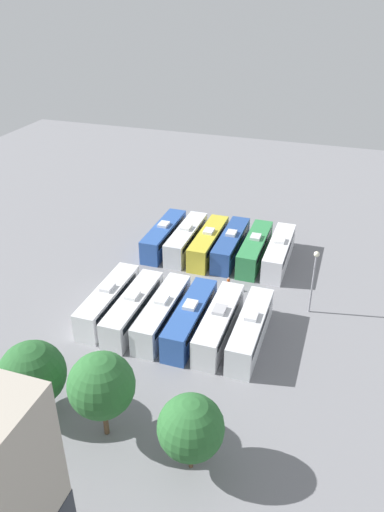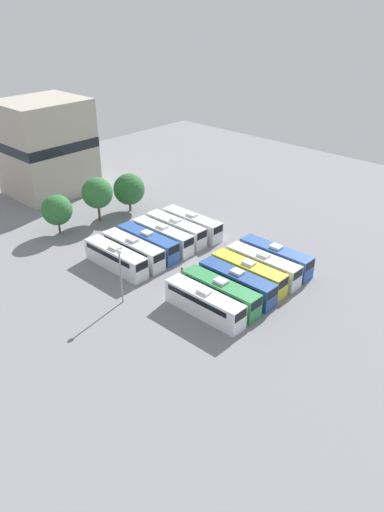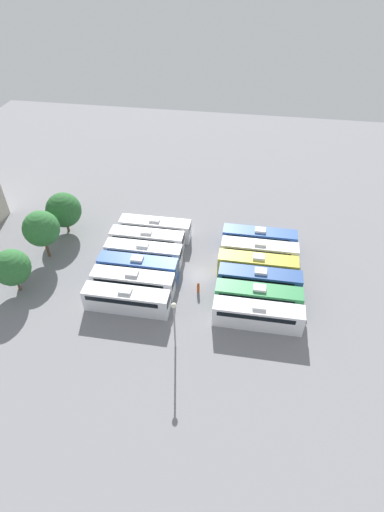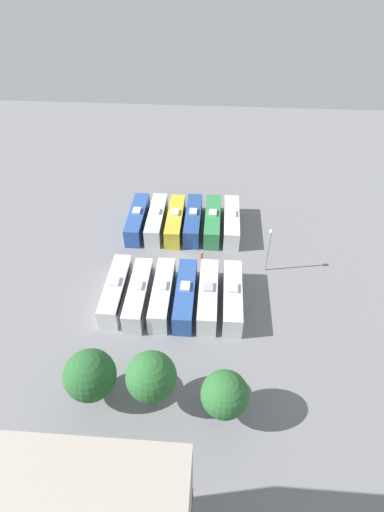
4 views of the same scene
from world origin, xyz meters
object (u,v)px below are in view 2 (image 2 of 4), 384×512
Objects in this scene: light_pole at (120,267)px; tree_2 at (129,189)px; bus_5 at (275,257)px; depot_building at (46,147)px; bus_8 at (148,242)px; tree_1 at (97,193)px; bus_6 at (116,257)px; bus_10 at (176,229)px; tree_0 at (57,210)px; bus_11 at (192,224)px; worker_person at (182,272)px; bus_2 at (237,282)px; bus_4 at (263,265)px; bus_0 at (204,302)px; bus_9 at (162,236)px; bus_7 at (133,250)px; bus_1 at (220,292)px; bus_3 at (248,273)px.

light_pole is 1.11× the size of tree_2.
bus_5 is 0.64× the size of depot_building.
bus_5 is 1.00× the size of bus_8.
bus_6 is at bearing -119.80° from tree_1.
tree_0 is (-11.34, 14.94, 2.36)m from bus_10.
bus_11 is 13.86m from worker_person.
bus_2 is 1.44× the size of tree_1.
tree_1 reaches higher than bus_4.
tree_2 is 19.30m from depot_building.
bus_0 is at bearing -118.96° from worker_person.
tree_1 is at bearing -6.54° from tree_0.
bus_9 is at bearing -61.58° from tree_0.
bus_7 is at bearing 98.56° from worker_person.
bus_1 is 31.55m from tree_1.
bus_11 is (9.27, -0.26, 0.00)m from bus_8.
tree_2 is (14.68, 30.63, 2.28)m from bus_0.
bus_1 is 3.14m from bus_2.
bus_1 is at bearing -126.95° from bus_11.
bus_8 is at bearing -97.98° from depot_building.
bus_3 is 32.60m from tree_0.
tree_2 reaches higher than bus_8.
worker_person is (-10.95, -8.44, -0.93)m from bus_11.
bus_2 is 1.48× the size of light_pole.
bus_10 is at bearing -52.78° from tree_0.
bus_7 is 1.44× the size of tree_1.
bus_2 is 1.00× the size of bus_8.
bus_4 is 19.65m from light_pole.
bus_5 reaches higher than worker_person.
bus_1 is 0.64× the size of depot_building.
bus_3 is 6.18m from bus_5.
bus_7 is at bearing 0.39° from bus_6.
bus_10 is 19.14m from light_pole.
bus_7 and bus_11 have the same top height.
tree_2 is (10.28, 22.69, 3.21)m from worker_person.
tree_0 reaches higher than bus_3.
bus_0 and bus_1 have the same top height.
depot_building is at bearing 76.97° from bus_7.
bus_4 is at bearing -178.12° from bus_5.
bus_2 is at bearing -172.68° from bus_3.
bus_5 and bus_10 have the same top height.
bus_4 and bus_10 have the same top height.
bus_2 is 6.43× the size of worker_person.
bus_3 is 1.00× the size of bus_9.
bus_2 is 16.65m from bus_8.
bus_0 is 0.64× the size of depot_building.
bus_0 is 3.06m from bus_1.
bus_9 is at bearing -175.37° from bus_10.
depot_building reaches higher than bus_9.
bus_7 is at bearing 126.97° from bus_5.
depot_building is (10.60, 48.89, 6.99)m from bus_0.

